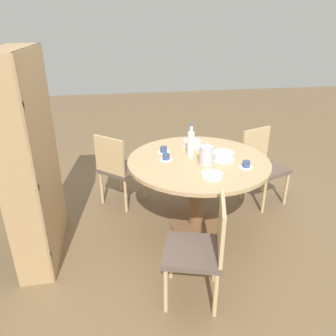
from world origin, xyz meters
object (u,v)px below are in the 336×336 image
at_px(coffee_pot, 206,154).
at_px(cup_c, 166,157).
at_px(cake_second, 192,143).
at_px(cup_b, 246,165).
at_px(cake_main, 223,156).
at_px(chair_c, 262,164).
at_px(cup_a, 164,150).
at_px(bookshelf, 34,164).
at_px(chair_b, 201,248).
at_px(water_bottle, 191,143).
at_px(chair_a, 119,167).

relative_size(coffee_pot, cup_c, 1.74).
distance_m(cake_second, cup_b, 0.72).
distance_m(coffee_pot, cake_main, 0.22).
relative_size(chair_c, cup_c, 6.78).
bearing_deg(chair_c, coffee_pot, -169.24).
xyz_separation_m(cup_a, cup_c, (-0.19, 0.01, 0.00)).
relative_size(bookshelf, cup_b, 14.33).
bearing_deg(coffee_pot, cup_c, 65.55).
xyz_separation_m(chair_b, water_bottle, (1.05, -0.16, 0.43)).
distance_m(coffee_pot, water_bottle, 0.24).
height_order(chair_a, bookshelf, bookshelf).
xyz_separation_m(coffee_pot, cake_main, (0.08, -0.19, -0.06)).
relative_size(cup_a, cup_b, 1.00).
bearing_deg(cup_c, cup_b, -113.48).
relative_size(chair_c, cake_second, 3.88).
relative_size(chair_b, cup_b, 6.78).
distance_m(chair_c, cup_b, 0.90).
relative_size(bookshelf, cake_second, 8.20).
bearing_deg(cake_main, chair_b, 153.83).
relative_size(chair_b, cake_main, 3.52).
distance_m(chair_b, cake_main, 1.07).
bearing_deg(cup_c, coffee_pot, -114.45).
xyz_separation_m(bookshelf, cup_b, (-0.12, -1.85, -0.10)).
distance_m(chair_b, chair_c, 1.75).
bearing_deg(cake_main, bookshelf, 93.53).
distance_m(chair_c, cup_c, 1.29).
distance_m(water_bottle, cup_a, 0.30).
bearing_deg(cake_main, cup_b, -146.41).
distance_m(chair_a, cake_second, 0.89).
distance_m(chair_a, cup_c, 0.79).
xyz_separation_m(water_bottle, cake_main, (-0.13, -0.29, -0.10)).
bearing_deg(chair_c, cup_c, 175.79).
bearing_deg(water_bottle, cup_a, 61.01).
height_order(chair_a, cake_main, chair_a).
height_order(chair_c, cake_second, chair_c).
bearing_deg(cup_b, coffee_pot, 67.53).
xyz_separation_m(chair_b, bookshelf, (0.81, 1.26, 0.42)).
bearing_deg(chair_a, cake_second, -154.78).
distance_m(chair_c, cake_main, 0.86).
height_order(cup_a, cup_b, same).
relative_size(chair_c, water_bottle, 2.60).
height_order(chair_c, cup_a, chair_c).
bearing_deg(coffee_pot, chair_a, 47.91).
distance_m(chair_c, coffee_pot, 1.07).
xyz_separation_m(cake_second, cup_b, (-0.63, -0.36, -0.01)).
bearing_deg(cup_b, cake_main, 33.59).
xyz_separation_m(chair_a, cake_main, (-0.65, -1.00, 0.33)).
relative_size(coffee_pot, cup_a, 1.74).
xyz_separation_m(cake_main, cup_c, (0.08, 0.54, -0.01)).
relative_size(cake_second, cup_b, 1.75).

